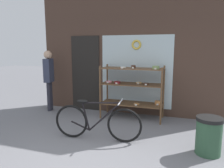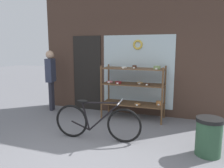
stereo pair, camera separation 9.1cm
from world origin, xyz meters
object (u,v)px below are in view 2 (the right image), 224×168
display_case (134,86)px  pedestrian (51,75)px  bicycle (97,122)px  trash_bin (209,135)px

display_case → pedestrian: 2.41m
bicycle → trash_bin: (2.00, 0.06, -0.01)m
display_case → pedestrian: size_ratio=0.91×
pedestrian → trash_bin: (4.04, -1.41, -0.66)m
display_case → trash_bin: display_case is taller
bicycle → pedestrian: pedestrian is taller
trash_bin → pedestrian: bearing=160.8°
bicycle → pedestrian: 2.60m
trash_bin → bicycle: bearing=-178.4°
bicycle → pedestrian: (-2.05, 1.47, 0.65)m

